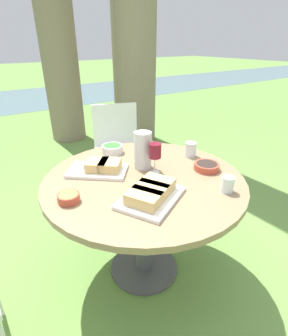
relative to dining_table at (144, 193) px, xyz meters
The scene contains 13 objects.
ground_plane 0.61m from the dining_table, ahead, with size 40.00×40.00×0.00m, color #668E42.
dining_table is the anchor object (origin of this frame).
chair_near_left 1.13m from the dining_table, 69.13° to the left, with size 0.56×0.55×0.89m.
water_pitcher 0.26m from the dining_table, 58.76° to the left, with size 0.12×0.11×0.23m.
wine_glass 0.26m from the dining_table, ahead, with size 0.07×0.07×0.19m.
platter_bread_main 0.28m from the dining_table, 116.14° to the right, with size 0.41×0.37×0.08m.
platter_charcuterie 0.30m from the dining_table, 131.50° to the left, with size 0.40×0.38×0.08m.
bowl_fries 0.47m from the dining_table, behind, with size 0.11×0.11×0.04m.
bowl_salad 0.46m from the dining_table, 86.59° to the left, with size 0.15×0.15×0.06m.
bowl_olives 0.42m from the dining_table, 19.80° to the right, with size 0.15×0.15×0.04m.
bowl_dip_red 0.45m from the dining_table, 49.81° to the left, with size 0.10×0.10×0.05m.
cup_water_near 0.47m from the dining_table, ahead, with size 0.08×0.08×0.10m.
cup_water_far 0.49m from the dining_table, 54.34° to the right, with size 0.07×0.07×0.09m.
Camera 1 is at (-0.76, -1.11, 1.44)m, focal length 28.00 mm.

